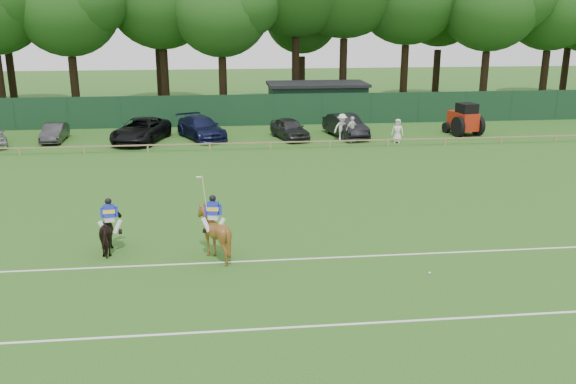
{
  "coord_description": "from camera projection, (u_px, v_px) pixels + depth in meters",
  "views": [
    {
      "loc": [
        -2.23,
        -21.52,
        8.62
      ],
      "look_at": [
        0.5,
        3.0,
        1.4
      ],
      "focal_mm": 38.0,
      "sensor_mm": 36.0,
      "label": 1
    }
  ],
  "objects": [
    {
      "name": "polo_ball",
      "position": [
        430.0,
        273.0,
        20.99
      ],
      "size": [
        0.09,
        0.09,
        0.09
      ],
      "primitive_type": "sphere",
      "color": "silver",
      "rests_on": "ground"
    },
    {
      "name": "rider_chestnut",
      "position": [
        213.0,
        212.0,
        21.96
      ],
      "size": [
        0.93,
        0.67,
        2.05
      ],
      "rotation": [
        0.0,
        0.0,
        2.96
      ],
      "color": "silver",
      "rests_on": "ground"
    },
    {
      "name": "spectator_left",
      "position": [
        342.0,
        127.0,
        42.81
      ],
      "size": [
        1.39,
        1.02,
        1.92
      ],
      "primitive_type": "imported",
      "rotation": [
        0.0,
        0.0,
        0.28
      ],
      "color": "silver",
      "rests_on": "ground"
    },
    {
      "name": "spectator_mid",
      "position": [
        352.0,
        129.0,
        42.38
      ],
      "size": [
        1.13,
        0.92,
        1.8
      ],
      "primitive_type": "imported",
      "rotation": [
        0.0,
        0.0,
        0.54
      ],
      "color": "silver",
      "rests_on": "ground"
    },
    {
      "name": "suv_black",
      "position": [
        141.0,
        130.0,
        42.53
      ],
      "size": [
        4.14,
        6.41,
        1.64
      ],
      "primitive_type": "imported",
      "rotation": [
        0.0,
        0.0,
        -0.26
      ],
      "color": "black",
      "rests_on": "ground"
    },
    {
      "name": "rider_dark",
      "position": [
        109.0,
        215.0,
        22.59
      ],
      "size": [
        0.93,
        0.42,
        1.41
      ],
      "rotation": [
        0.0,
        0.0,
        3.27
      ],
      "color": "silver",
      "rests_on": "ground"
    },
    {
      "name": "horse_chestnut",
      "position": [
        214.0,
        233.0,
        22.2
      ],
      "size": [
        1.8,
        1.95,
        1.87
      ],
      "primitive_type": "imported",
      "rotation": [
        0.0,
        0.0,
        2.96
      ],
      "color": "brown",
      "rests_on": "ground"
    },
    {
      "name": "sedan_navy",
      "position": [
        201.0,
        128.0,
        43.68
      ],
      "size": [
        4.18,
        5.82,
        1.56
      ],
      "primitive_type": "imported",
      "rotation": [
        0.0,
        0.0,
        0.42
      ],
      "color": "#121639",
      "rests_on": "ground"
    },
    {
      "name": "tractor",
      "position": [
        464.0,
        120.0,
        44.9
      ],
      "size": [
        2.39,
        3.13,
        2.37
      ],
      "rotation": [
        0.0,
        0.0,
        0.2
      ],
      "color": "#AA220F",
      "rests_on": "ground"
    },
    {
      "name": "pitch_lines",
      "position": [
        295.0,
        289.0,
        19.85
      ],
      "size": [
        60.0,
        5.1,
        0.01
      ],
      "color": "silver",
      "rests_on": "ground"
    },
    {
      "name": "ground",
      "position": [
        284.0,
        250.0,
        23.19
      ],
      "size": [
        160.0,
        160.0,
        0.0
      ],
      "primitive_type": "plane",
      "color": "#1E4C14",
      "rests_on": "ground"
    },
    {
      "name": "utility_shed",
      "position": [
        317.0,
        100.0,
        52.01
      ],
      "size": [
        8.4,
        4.4,
        3.04
      ],
      "color": "#14331E",
      "rests_on": "ground"
    },
    {
      "name": "spectator_right",
      "position": [
        398.0,
        131.0,
        42.31
      ],
      "size": [
        0.95,
        0.8,
        1.66
      ],
      "primitive_type": "imported",
      "rotation": [
        0.0,
        0.0,
        -0.4
      ],
      "color": "silver",
      "rests_on": "ground"
    },
    {
      "name": "perimeter_fence",
      "position": [
        249.0,
        110.0,
        48.59
      ],
      "size": [
        92.08,
        0.08,
        2.5
      ],
      "color": "#14351E",
      "rests_on": "ground"
    },
    {
      "name": "tree_row",
      "position": [
        266.0,
        110.0,
        56.79
      ],
      "size": [
        96.0,
        12.0,
        21.0
      ],
      "primitive_type": null,
      "color": "#26561C",
      "rests_on": "ground"
    },
    {
      "name": "pitch_rail",
      "position": [
        255.0,
        143.0,
        40.23
      ],
      "size": [
        62.1,
        0.1,
        0.5
      ],
      "color": "#997F5B",
      "rests_on": "ground"
    },
    {
      "name": "horse_dark",
      "position": [
        111.0,
        233.0,
        22.8
      ],
      "size": [
        1.05,
        1.89,
        1.52
      ],
      "primitive_type": "imported",
      "rotation": [
        0.0,
        0.0,
        3.27
      ],
      "color": "black",
      "rests_on": "ground"
    },
    {
      "name": "hatch_grey",
      "position": [
        290.0,
        129.0,
        43.62
      ],
      "size": [
        2.83,
        4.63,
        1.47
      ],
      "primitive_type": "imported",
      "rotation": [
        0.0,
        0.0,
        0.27
      ],
      "color": "#28282A",
      "rests_on": "ground"
    },
    {
      "name": "sedan_grey",
      "position": [
        54.0,
        133.0,
        42.73
      ],
      "size": [
        1.43,
        3.84,
        1.25
      ],
      "primitive_type": "imported",
      "rotation": [
        0.0,
        0.0,
        0.03
      ],
      "color": "#2B2B2D",
      "rests_on": "ground"
    },
    {
      "name": "estate_black",
      "position": [
        346.0,
        126.0,
        44.25
      ],
      "size": [
        2.76,
        5.18,
        1.62
      ],
      "primitive_type": "imported",
      "rotation": [
        0.0,
        0.0,
        0.22
      ],
      "color": "black",
      "rests_on": "ground"
    }
  ]
}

